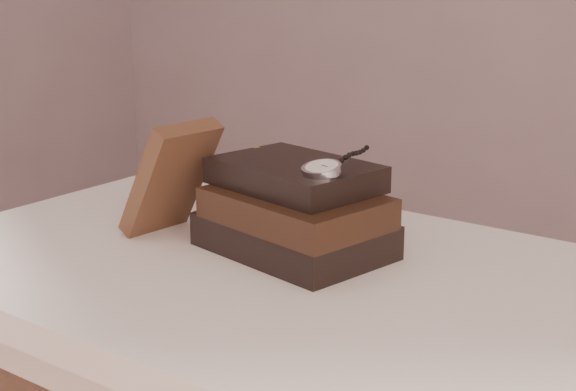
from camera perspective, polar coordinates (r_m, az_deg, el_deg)
The scene contains 5 objects.
table at distance 1.09m, azimuth 0.32°, elevation -9.39°, with size 1.00×0.60×0.75m.
book_stack at distance 1.09m, azimuth 0.47°, elevation -1.10°, with size 0.26×0.21×0.12m.
journal at distance 1.16m, azimuth -7.95°, elevation 1.18°, with size 0.03×0.11×0.17m, color #3B2216.
pocket_watch at distance 1.02m, azimuth 2.49°, elevation 1.91°, with size 0.06×0.15×0.02m.
eyeglasses at distance 1.20m, azimuth 0.48°, elevation 1.05°, with size 0.12×0.13×0.05m.
Camera 1 is at (0.58, -0.45, 1.12)m, focal length 52.47 mm.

